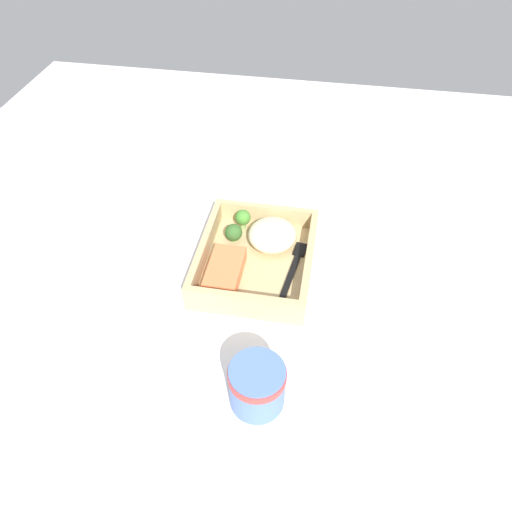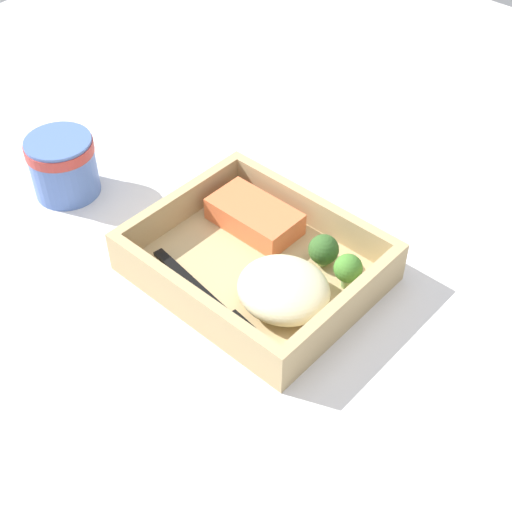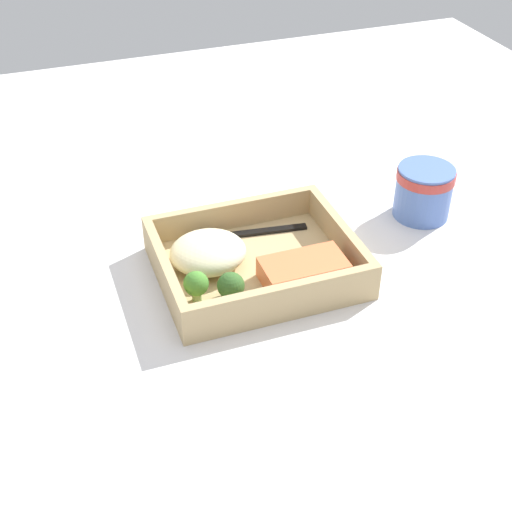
# 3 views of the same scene
# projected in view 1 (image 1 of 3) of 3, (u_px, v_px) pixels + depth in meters

# --- Properties ---
(ground_plane) EXTENTS (1.60, 1.60, 0.02)m
(ground_plane) POSITION_uv_depth(u_px,v_px,m) (256.00, 270.00, 0.94)
(ground_plane) COLOR silver
(takeout_tray) EXTENTS (0.25, 0.20, 0.01)m
(takeout_tray) POSITION_uv_depth(u_px,v_px,m) (256.00, 264.00, 0.93)
(takeout_tray) COLOR tan
(takeout_tray) RESTS_ON ground_plane
(tray_rim) EXTENTS (0.25, 0.20, 0.04)m
(tray_rim) POSITION_uv_depth(u_px,v_px,m) (256.00, 254.00, 0.91)
(tray_rim) COLOR tan
(tray_rim) RESTS_ON takeout_tray
(salmon_fillet) EXTENTS (0.11, 0.06, 0.03)m
(salmon_fillet) POSITION_uv_depth(u_px,v_px,m) (225.00, 271.00, 0.89)
(salmon_fillet) COLOR #F17141
(salmon_fillet) RESTS_ON takeout_tray
(mashed_potatoes) EXTENTS (0.10, 0.09, 0.04)m
(mashed_potatoes) POSITION_uv_depth(u_px,v_px,m) (272.00, 235.00, 0.95)
(mashed_potatoes) COLOR beige
(mashed_potatoes) RESTS_ON takeout_tray
(broccoli_floret_1) EXTENTS (0.03, 0.03, 0.04)m
(broccoli_floret_1) POSITION_uv_depth(u_px,v_px,m) (243.00, 218.00, 0.97)
(broccoli_floret_1) COLOR #80A15B
(broccoli_floret_1) RESTS_ON takeout_tray
(broccoli_floret_2) EXTENTS (0.03, 0.03, 0.04)m
(broccoli_floret_2) POSITION_uv_depth(u_px,v_px,m) (234.00, 233.00, 0.95)
(broccoli_floret_2) COLOR #819B55
(broccoli_floret_2) RESTS_ON takeout_tray
(fork) EXTENTS (0.16, 0.04, 0.00)m
(fork) POSITION_uv_depth(u_px,v_px,m) (293.00, 268.00, 0.91)
(fork) COLOR black
(fork) RESTS_ON takeout_tray
(paper_cup) EXTENTS (0.08, 0.08, 0.08)m
(paper_cup) POSITION_uv_depth(u_px,v_px,m) (257.00, 384.00, 0.70)
(paper_cup) COLOR #4D6DB6
(paper_cup) RESTS_ON ground_plane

